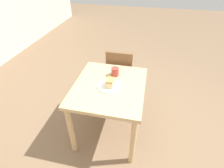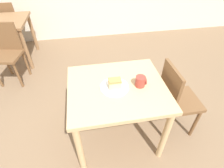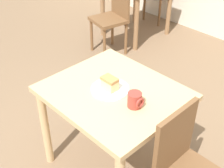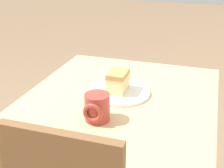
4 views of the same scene
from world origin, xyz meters
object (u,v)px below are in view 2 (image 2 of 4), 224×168
dining_table_far (6,28)px  cake_slice (115,83)px  chair_far_opposite (11,23)px  coffee_mug (141,81)px  chair_far_corner (8,52)px  dining_table_near (117,96)px  chair_near_window (176,98)px  plate (114,87)px

dining_table_far → cake_slice: 2.41m
chair_far_opposite → cake_slice: size_ratio=7.99×
coffee_mug → chair_far_opposite: bearing=126.0°
dining_table_far → chair_far_opposite: (-0.09, 0.57, -0.12)m
cake_slice → coffee_mug: coffee_mug is taller
chair_far_corner → chair_far_opposite: size_ratio=1.00×
dining_table_near → coffee_mug: coffee_mug is taller
chair_far_opposite → chair_near_window: bearing=135.6°
dining_table_far → cake_slice: bearing=-52.3°
dining_table_near → chair_near_window: size_ratio=1.01×
coffee_mug → chair_far_corner: bearing=139.7°
dining_table_near → plate: bearing=-158.5°
chair_far_corner → coffee_mug: (1.58, -1.34, 0.30)m
plate → chair_far_opposite: bearing=122.4°
dining_table_near → coffee_mug: bearing=-6.3°
dining_table_far → plate: 2.40m
dining_table_near → chair_far_corner: size_ratio=1.01×
chair_near_window → cake_slice: bearing=90.4°
dining_table_far → cake_slice: cake_slice is taller
chair_far_corner → plate: 1.90m
plate → cake_slice: bearing=-77.0°
dining_table_near → coffee_mug: size_ratio=8.85×
dining_table_near → chair_far_opposite: 2.93m
dining_table_far → chair_near_window: size_ratio=0.87×
chair_near_window → coffee_mug: 0.52m
chair_far_opposite → dining_table_far: bearing=103.0°
chair_near_window → plate: 0.71m
dining_table_far → plate: (1.47, -1.90, 0.14)m
chair_far_corner → plate: (1.34, -1.33, 0.26)m
dining_table_near → dining_table_far: 2.41m
chair_far_corner → plate: size_ratio=3.38×
chair_far_opposite → plate: 2.93m
plate → cake_slice: (0.00, -0.01, 0.05)m
dining_table_near → chair_far_opposite: bearing=123.0°
chair_near_window → plate: bearing=89.9°
chair_far_opposite → plate: bearing=126.0°
cake_slice → coffee_mug: 0.24m
dining_table_near → dining_table_far: (-1.50, 1.89, -0.01)m
chair_far_opposite → coffee_mug: chair_far_opposite is taller
plate → cake_slice: size_ratio=2.36×
dining_table_near → chair_far_corner: (-1.37, 1.31, -0.14)m
chair_near_window → chair_far_opposite: size_ratio=1.00×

